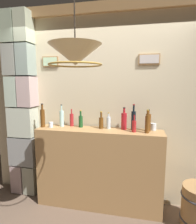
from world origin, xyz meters
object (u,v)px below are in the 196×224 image
(liquor_bottle_brandy, at_px, (147,124))
(liquor_bottle_scotch, at_px, (81,121))
(liquor_bottle_vermouth, at_px, (148,122))
(glass_tumbler_rocks, at_px, (51,125))
(liquor_bottle_vodka, at_px, (134,126))
(pendant_lamp, at_px, (75,55))
(liquor_bottle_sherry, at_px, (72,120))
(liquor_bottle_tequila, at_px, (109,122))
(glass_tumbler_highball, at_px, (153,127))
(liquor_bottle_bourbon, at_px, (43,118))
(liquor_bottle_port, at_px, (133,120))
(liquor_bottle_whiskey, at_px, (124,121))
(liquor_bottle_rum, at_px, (101,122))
(liquor_bottle_gin, at_px, (62,118))

(liquor_bottle_brandy, xyz_separation_m, liquor_bottle_scotch, (-0.92, 0.13, -0.03))
(liquor_bottle_vermouth, bearing_deg, liquor_bottle_scotch, 178.34)
(liquor_bottle_vermouth, distance_m, glass_tumbler_rocks, 1.35)
(liquor_bottle_vodka, xyz_separation_m, pendant_lamp, (-0.50, -0.82, 0.79))
(liquor_bottle_sherry, relative_size, liquor_bottle_tequila, 1.11)
(glass_tumbler_highball, bearing_deg, liquor_bottle_bourbon, -174.73)
(liquor_bottle_bourbon, height_order, liquor_bottle_scotch, liquor_bottle_bourbon)
(glass_tumbler_rocks, bearing_deg, liquor_bottle_port, 4.82)
(liquor_bottle_tequila, bearing_deg, liquor_bottle_vodka, -18.19)
(liquor_bottle_tequila, bearing_deg, liquor_bottle_port, -0.43)
(liquor_bottle_whiskey, xyz_separation_m, pendant_lamp, (-0.36, -0.94, 0.75))
(liquor_bottle_brandy, relative_size, liquor_bottle_vodka, 1.26)
(liquor_bottle_scotch, bearing_deg, liquor_bottle_whiskey, -0.07)
(liquor_bottle_scotch, bearing_deg, liquor_bottle_rum, -3.20)
(liquor_bottle_sherry, bearing_deg, liquor_bottle_port, -2.82)
(glass_tumbler_highball, bearing_deg, liquor_bottle_tequila, -176.28)
(liquor_bottle_bourbon, bearing_deg, liquor_bottle_tequila, 6.25)
(liquor_bottle_vodka, height_order, liquor_bottle_rum, liquor_bottle_rum)
(liquor_bottle_brandy, relative_size, liquor_bottle_gin, 0.93)
(pendant_lamp, bearing_deg, liquor_bottle_rum, 87.06)
(liquor_bottle_vodka, xyz_separation_m, liquor_bottle_vermouth, (0.18, 0.09, 0.04))
(liquor_bottle_sherry, height_order, liquor_bottle_rum, liquor_bottle_sherry)
(pendant_lamp, bearing_deg, liquor_bottle_scotch, 105.20)
(liquor_bottle_sherry, height_order, liquor_bottle_vermouth, liquor_bottle_vermouth)
(liquor_bottle_port, height_order, liquor_bottle_tequila, liquor_bottle_port)
(liquor_bottle_whiskey, xyz_separation_m, liquor_bottle_vermouth, (0.32, -0.03, -0.00))
(liquor_bottle_vermouth, bearing_deg, liquor_bottle_vodka, -152.70)
(liquor_bottle_scotch, xyz_separation_m, liquor_bottle_vermouth, (0.93, -0.03, 0.03))
(liquor_bottle_whiskey, relative_size, pendant_lamp, 0.55)
(liquor_bottle_brandy, xyz_separation_m, liquor_bottle_vodka, (-0.16, 0.02, -0.04))
(liquor_bottle_brandy, relative_size, glass_tumbler_rocks, 3.88)
(liquor_bottle_whiskey, bearing_deg, liquor_bottle_vermouth, -4.73)
(liquor_bottle_sherry, relative_size, glass_tumbler_highball, 2.70)
(liquor_bottle_sherry, height_order, glass_tumbler_rocks, liquor_bottle_sherry)
(liquor_bottle_bourbon, relative_size, liquor_bottle_vodka, 1.42)
(liquor_bottle_bourbon, xyz_separation_m, liquor_bottle_tequila, (0.94, 0.10, -0.05))
(glass_tumbler_rocks, height_order, glass_tumbler_highball, glass_tumbler_highball)
(glass_tumbler_rocks, xyz_separation_m, glass_tumbler_highball, (1.42, 0.14, 0.01))
(liquor_bottle_port, bearing_deg, liquor_bottle_scotch, 179.56)
(liquor_bottle_rum, height_order, glass_tumbler_highball, liquor_bottle_rum)
(liquor_bottle_sherry, xyz_separation_m, glass_tumbler_rocks, (-0.26, -0.14, -0.06))
(glass_tumbler_rocks, bearing_deg, liquor_bottle_rum, 6.89)
(liquor_bottle_bourbon, distance_m, liquor_bottle_vodka, 1.29)
(pendant_lamp, bearing_deg, liquor_bottle_vodka, 58.48)
(glass_tumbler_rocks, bearing_deg, liquor_bottle_bourbon, -178.59)
(liquor_bottle_bourbon, xyz_separation_m, pendant_lamp, (0.79, -0.83, 0.73))
(glass_tumbler_highball, bearing_deg, liquor_bottle_vodka, -148.17)
(liquor_bottle_sherry, height_order, liquor_bottle_whiskey, liquor_bottle_whiskey)
(liquor_bottle_gin, height_order, liquor_bottle_scotch, liquor_bottle_gin)
(liquor_bottle_sherry, bearing_deg, liquor_bottle_vodka, -9.84)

